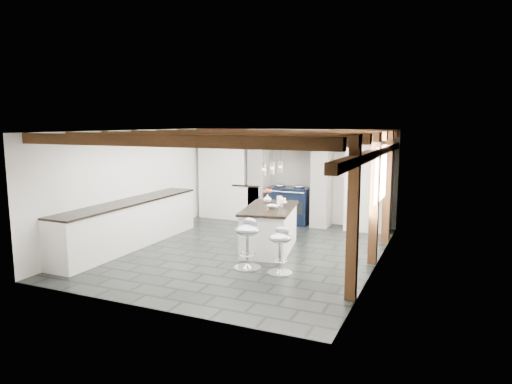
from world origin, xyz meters
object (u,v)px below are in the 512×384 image
at_px(range_cooker, 289,204).
at_px(kitchen_island, 270,228).
at_px(bar_stool_near, 280,245).
at_px(bar_stool_far, 248,238).

xyz_separation_m(range_cooker, kitchen_island, (0.44, -2.40, -0.03)).
bearing_deg(bar_stool_near, range_cooker, 115.98).
bearing_deg(range_cooker, bar_stool_far, -81.57).
xyz_separation_m(range_cooker, bar_stool_near, (1.13, -3.65, 0.01)).
distance_m(range_cooker, bar_stool_near, 3.82).
bearing_deg(bar_stool_near, kitchen_island, 127.53).
height_order(kitchen_island, bar_stool_near, kitchen_island).
height_order(kitchen_island, bar_stool_far, kitchen_island).
distance_m(bar_stool_near, bar_stool_far, 0.59).
bearing_deg(bar_stool_far, range_cooker, 112.42).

